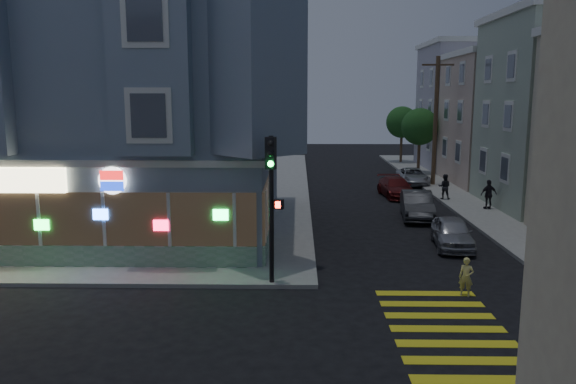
{
  "coord_description": "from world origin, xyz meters",
  "views": [
    {
      "loc": [
        2.32,
        -16.04,
        6.41
      ],
      "look_at": [
        1.93,
        5.08,
        2.79
      ],
      "focal_mm": 35.0,
      "sensor_mm": 36.0,
      "label": 1
    }
  ],
  "objects_px": {
    "pedestrian_a": "(444,187)",
    "pedestrian_b": "(489,194)",
    "parked_car_a": "(452,233)",
    "parked_car_b": "(417,205)",
    "parked_car_c": "(396,187)",
    "fire_hydrant": "(532,226)",
    "street_tree_near": "(420,127)",
    "street_tree_far": "(402,122)",
    "running_child": "(466,277)",
    "parked_car_d": "(413,176)",
    "traffic_signal": "(272,185)",
    "utility_pole": "(436,119)"
  },
  "relations": [
    {
      "from": "running_child",
      "to": "fire_hydrant",
      "type": "distance_m",
      "value": 9.31
    },
    {
      "from": "parked_car_c",
      "to": "fire_hydrant",
      "type": "distance_m",
      "value": 11.33
    },
    {
      "from": "street_tree_near",
      "to": "parked_car_b",
      "type": "bearing_deg",
      "value": -102.07
    },
    {
      "from": "street_tree_near",
      "to": "pedestrian_a",
      "type": "bearing_deg",
      "value": -94.33
    },
    {
      "from": "street_tree_near",
      "to": "pedestrian_b",
      "type": "distance_m",
      "value": 15.21
    },
    {
      "from": "pedestrian_b",
      "to": "traffic_signal",
      "type": "distance_m",
      "value": 17.52
    },
    {
      "from": "pedestrian_a",
      "to": "pedestrian_b",
      "type": "height_order",
      "value": "pedestrian_b"
    },
    {
      "from": "traffic_signal",
      "to": "fire_hydrant",
      "type": "height_order",
      "value": "traffic_signal"
    },
    {
      "from": "parked_car_a",
      "to": "parked_car_b",
      "type": "height_order",
      "value": "parked_car_b"
    },
    {
      "from": "parked_car_a",
      "to": "parked_car_d",
      "type": "height_order",
      "value": "parked_car_a"
    },
    {
      "from": "street_tree_far",
      "to": "pedestrian_b",
      "type": "xyz_separation_m",
      "value": [
        0.8,
        -22.9,
        -2.96
      ]
    },
    {
      "from": "street_tree_far",
      "to": "running_child",
      "type": "height_order",
      "value": "street_tree_far"
    },
    {
      "from": "running_child",
      "to": "street_tree_near",
      "type": "bearing_deg",
      "value": 103.89
    },
    {
      "from": "pedestrian_b",
      "to": "parked_car_a",
      "type": "xyz_separation_m",
      "value": [
        -4.08,
        -7.68,
        -0.33
      ]
    },
    {
      "from": "street_tree_far",
      "to": "pedestrian_a",
      "type": "bearing_deg",
      "value": -92.59
    },
    {
      "from": "parked_car_a",
      "to": "parked_car_b",
      "type": "bearing_deg",
      "value": 99.4
    },
    {
      "from": "street_tree_far",
      "to": "parked_car_b",
      "type": "distance_m",
      "value": 25.31
    },
    {
      "from": "street_tree_far",
      "to": "traffic_signal",
      "type": "bearing_deg",
      "value": -106.71
    },
    {
      "from": "pedestrian_a",
      "to": "fire_hydrant",
      "type": "relative_size",
      "value": 2.11
    },
    {
      "from": "street_tree_near",
      "to": "street_tree_far",
      "type": "bearing_deg",
      "value": 90.0
    },
    {
      "from": "street_tree_near",
      "to": "parked_car_c",
      "type": "relative_size",
      "value": 1.23
    },
    {
      "from": "utility_pole",
      "to": "running_child",
      "type": "distance_m",
      "value": 23.3
    },
    {
      "from": "parked_car_a",
      "to": "parked_car_d",
      "type": "distance_m",
      "value": 17.47
    },
    {
      "from": "parked_car_b",
      "to": "fire_hydrant",
      "type": "xyz_separation_m",
      "value": [
        4.4,
        -4.0,
        -0.18
      ]
    },
    {
      "from": "running_child",
      "to": "parked_car_d",
      "type": "bearing_deg",
      "value": 105.55
    },
    {
      "from": "pedestrian_b",
      "to": "parked_car_b",
      "type": "relative_size",
      "value": 0.38
    },
    {
      "from": "pedestrian_a",
      "to": "pedestrian_b",
      "type": "bearing_deg",
      "value": 134.54
    },
    {
      "from": "street_tree_near",
      "to": "pedestrian_b",
      "type": "bearing_deg",
      "value": -86.93
    },
    {
      "from": "parked_car_a",
      "to": "traffic_signal",
      "type": "xyz_separation_m",
      "value": [
        -7.47,
        -5.25,
        2.87
      ]
    },
    {
      "from": "street_tree_near",
      "to": "pedestrian_a",
      "type": "distance_m",
      "value": 12.3
    },
    {
      "from": "pedestrian_b",
      "to": "parked_car_b",
      "type": "distance_m",
      "value": 4.82
    },
    {
      "from": "fire_hydrant",
      "to": "utility_pole",
      "type": "bearing_deg",
      "value": 93.86
    },
    {
      "from": "pedestrian_b",
      "to": "fire_hydrant",
      "type": "relative_size",
      "value": 2.26
    },
    {
      "from": "utility_pole",
      "to": "parked_car_a",
      "type": "bearing_deg",
      "value": -100.54
    },
    {
      "from": "parked_car_c",
      "to": "traffic_signal",
      "type": "bearing_deg",
      "value": -117.47
    },
    {
      "from": "street_tree_near",
      "to": "parked_car_b",
      "type": "relative_size",
      "value": 1.21
    },
    {
      "from": "running_child",
      "to": "pedestrian_b",
      "type": "distance_m",
      "value": 14.61
    },
    {
      "from": "parked_car_a",
      "to": "traffic_signal",
      "type": "distance_m",
      "value": 9.57
    },
    {
      "from": "parked_car_d",
      "to": "parked_car_c",
      "type": "bearing_deg",
      "value": -111.35
    },
    {
      "from": "parked_car_a",
      "to": "parked_car_c",
      "type": "xyz_separation_m",
      "value": [
        -0.32,
        12.18,
        -0.02
      ]
    },
    {
      "from": "street_tree_far",
      "to": "running_child",
      "type": "xyz_separation_m",
      "value": [
        -4.44,
        -36.53,
        -3.3
      ]
    },
    {
      "from": "street_tree_far",
      "to": "parked_car_d",
      "type": "distance_m",
      "value": 13.7
    },
    {
      "from": "street_tree_far",
      "to": "fire_hydrant",
      "type": "height_order",
      "value": "street_tree_far"
    },
    {
      "from": "parked_car_b",
      "to": "pedestrian_b",
      "type": "bearing_deg",
      "value": 30.17
    },
    {
      "from": "street_tree_far",
      "to": "fire_hydrant",
      "type": "distance_m",
      "value": 29.05
    },
    {
      "from": "pedestrian_a",
      "to": "parked_car_d",
      "type": "relative_size",
      "value": 0.36
    },
    {
      "from": "pedestrian_b",
      "to": "parked_car_d",
      "type": "relative_size",
      "value": 0.38
    },
    {
      "from": "street_tree_far",
      "to": "parked_car_c",
      "type": "relative_size",
      "value": 1.23
    },
    {
      "from": "parked_car_b",
      "to": "parked_car_d",
      "type": "bearing_deg",
      "value": 86.14
    },
    {
      "from": "street_tree_near",
      "to": "parked_car_d",
      "type": "relative_size",
      "value": 1.23
    }
  ]
}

